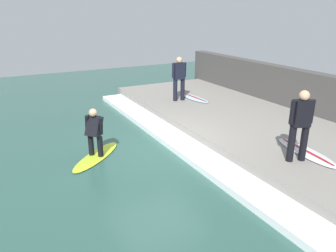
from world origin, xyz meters
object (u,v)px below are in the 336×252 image
object	(u,v)px
surfboard_waiting_near	(194,98)
surfer_waiting_near	(179,76)
surfer_waiting_far	(301,122)
surfboard_riding	(96,156)
surfboard_waiting_far	(306,152)
surfer_riding	(94,130)

from	to	relation	value
surfboard_waiting_near	surfer_waiting_near	bearing A→B (deg)	176.20
surfer_waiting_far	surfer_waiting_near	bearing A→B (deg)	87.28
surfboard_riding	surfer_waiting_far	bearing A→B (deg)	-39.79
surfboard_riding	surfer_waiting_near	world-z (taller)	surfer_waiting_near
surfboard_riding	surfboard_waiting_near	xyz separation A→B (m)	(4.89, 2.77, 0.40)
surfboard_waiting_near	surfer_waiting_far	bearing A→B (deg)	-99.17
surfboard_riding	surfer_waiting_near	xyz separation A→B (m)	(4.20, 2.82, 1.33)
surfboard_riding	surfboard_waiting_near	size ratio (longest dim) A/B	1.06
surfboard_riding	surfboard_waiting_far	xyz separation A→B (m)	(4.49, -3.09, 0.40)
surfboard_waiting_far	surfer_waiting_far	bearing A→B (deg)	-163.70
surfer_riding	surfer_waiting_far	xyz separation A→B (m)	(3.91, -3.26, 0.57)
surfboard_waiting_far	surfer_riding	bearing A→B (deg)	145.40
surfer_riding	surfer_waiting_far	bearing A→B (deg)	-39.79
surfboard_riding	surfer_riding	xyz separation A→B (m)	(-0.00, 0.00, 0.76)
surfer_riding	surfboard_waiting_near	world-z (taller)	surfer_riding
surfboard_riding	surfboard_waiting_near	bearing A→B (deg)	29.56
surfer_waiting_near	surfboard_waiting_near	distance (m)	1.16
surfer_riding	surfer_waiting_near	world-z (taller)	surfer_waiting_near
surfer_waiting_far	surfer_riding	bearing A→B (deg)	140.21
surfer_waiting_near	surfboard_waiting_near	size ratio (longest dim) A/B	0.95
surfer_waiting_near	surfboard_waiting_near	xyz separation A→B (m)	(0.69, -0.05, -0.93)
surfer_riding	surfer_waiting_near	xyz separation A→B (m)	(4.20, 2.82, 0.57)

